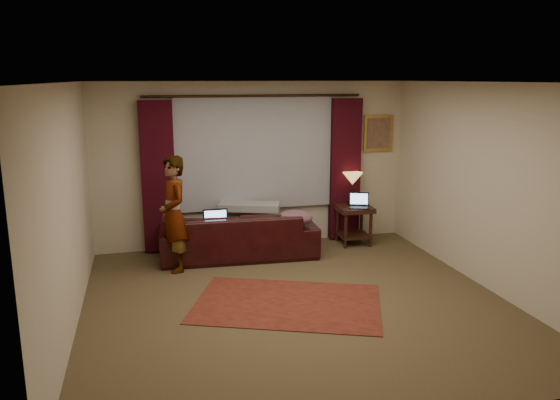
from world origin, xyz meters
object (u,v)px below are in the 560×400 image
at_px(laptop_table, 359,201).
at_px(person, 174,214).
at_px(laptop_sofa, 217,221).
at_px(tiffany_lamp, 352,188).
at_px(sofa, 239,226).
at_px(end_table, 354,225).

bearing_deg(laptop_table, person, -152.06).
xyz_separation_m(laptop_sofa, laptop_table, (2.29, 0.16, 0.14)).
xyz_separation_m(laptop_sofa, tiffany_lamp, (2.28, 0.42, 0.29)).
bearing_deg(laptop_table, sofa, -158.76).
bearing_deg(tiffany_lamp, end_table, -95.44).
bearing_deg(laptop_sofa, sofa, 15.56).
bearing_deg(end_table, person, -169.23).
xyz_separation_m(laptop_sofa, end_table, (2.26, 0.27, -0.29)).
xyz_separation_m(sofa, laptop_sofa, (-0.34, -0.09, 0.13)).
bearing_deg(person, tiffany_lamp, 87.56).
bearing_deg(tiffany_lamp, person, -166.52).
bearing_deg(laptop_table, laptop_sofa, -156.67).
bearing_deg(laptop_sofa, tiffany_lamp, 10.28).
height_order(laptop_table, person, person).
bearing_deg(tiffany_lamp, laptop_table, -85.96).
xyz_separation_m(sofa, laptop_table, (1.95, 0.06, 0.27)).
relative_size(sofa, tiffany_lamp, 4.44).
bearing_deg(laptop_sofa, laptop_table, 3.83).
height_order(sofa, laptop_sofa, sofa).
distance_m(laptop_sofa, person, 0.72).
relative_size(laptop_sofa, tiffany_lamp, 0.76).
height_order(end_table, person, person).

